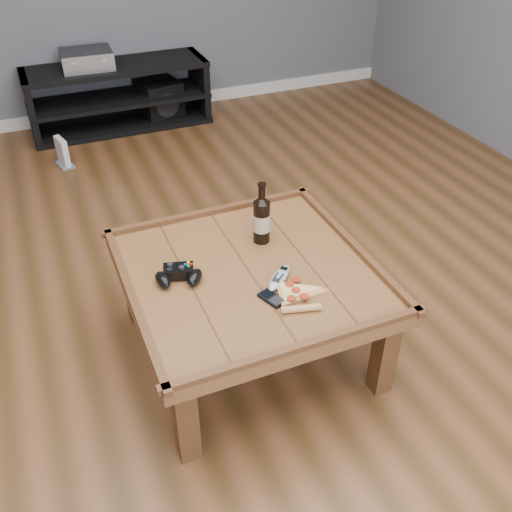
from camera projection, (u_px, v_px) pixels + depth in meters
name	position (u px, v px, depth m)	size (l,w,h in m)	color
ground	(250.00, 349.00, 2.61)	(6.00, 6.00, 0.00)	#442B13
baseboard	(116.00, 110.00, 4.81)	(5.00, 0.02, 0.10)	silver
coffee_table	(249.00, 282.00, 2.38)	(1.03, 1.03, 0.48)	brown
media_console	(119.00, 97.00, 4.52)	(1.40, 0.45, 0.50)	black
beer_bottle	(262.00, 219.00, 2.46)	(0.07, 0.07, 0.29)	black
game_controller	(179.00, 275.00, 2.28)	(0.21, 0.17, 0.06)	black
pizza_slice	(296.00, 295.00, 2.21)	(0.23, 0.31, 0.03)	#B37B4E
smartphone	(272.00, 298.00, 2.20)	(0.09, 0.12, 0.01)	black
remote_control	(279.00, 278.00, 2.29)	(0.17, 0.17, 0.03)	#9BA1A8
av_receiver	(87.00, 59.00, 4.27)	(0.39, 0.33, 0.13)	black
subwoofer	(160.00, 100.00, 4.71)	(0.36, 0.36, 0.31)	black
game_console	(63.00, 153.00, 4.04)	(0.13, 0.18, 0.21)	slate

